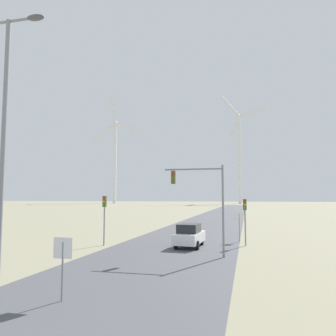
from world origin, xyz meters
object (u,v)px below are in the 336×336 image
streetlamp (4,125)px  traffic_light_post_near_left (104,209)px  traffic_light_post_near_right (245,211)px  stop_sign_far (239,221)px  traffic_light_mast_overhead (202,192)px  stop_sign_near (63,256)px  car_approaching (189,235)px  wind_turbine_left (239,151)px  wind_turbine_far_left (115,155)px

streetlamp → traffic_light_post_near_left: bearing=100.9°
traffic_light_post_near_right → stop_sign_far: bearing=102.7°
stop_sign_far → traffic_light_mast_overhead: (-2.21, -7.94, 2.46)m
streetlamp → stop_sign_near: 5.39m
streetlamp → stop_sign_far: (7.86, 20.04, -4.73)m
streetlamp → car_approaching: 17.50m
streetlamp → traffic_light_post_near_right: size_ratio=2.81×
streetlamp → traffic_light_post_near_left: size_ratio=2.63×
stop_sign_near → car_approaching: size_ratio=0.57×
stop_sign_far → traffic_light_post_near_right: size_ratio=0.70×
stop_sign_far → wind_turbine_left: 179.04m
streetlamp → stop_sign_near: bearing=41.9°
streetlamp → traffic_light_post_near_right: bearing=64.6°
wind_turbine_far_left → streetlamp: bearing=-68.3°
traffic_light_post_near_left → traffic_light_mast_overhead: bearing=-20.0°
streetlamp → traffic_light_post_near_right: streetlamp is taller
traffic_light_post_near_left → wind_turbine_left: size_ratio=0.06×
streetlamp → wind_turbine_far_left: wind_turbine_far_left is taller
wind_turbine_far_left → wind_turbine_left: wind_turbine_far_left is taller
traffic_light_post_near_left → wind_turbine_left: (7.47, 181.16, 29.68)m
traffic_light_post_near_left → car_approaching: 7.31m
traffic_light_post_near_right → wind_turbine_left: wind_turbine_left is taller
wind_turbine_left → stop_sign_near: bearing=-90.9°
stop_sign_far → car_approaching: 5.60m
streetlamp → traffic_light_post_near_right: 19.95m
stop_sign_near → traffic_light_mast_overhead: bearing=69.4°
traffic_light_mast_overhead → car_approaching: 5.45m
wind_turbine_left → stop_sign_far: bearing=-88.9°
streetlamp → wind_turbine_left: 198.16m
traffic_light_post_near_left → wind_turbine_far_left: bearing=112.6°
stop_sign_far → traffic_light_post_near_left: traffic_light_post_near_left is taller
traffic_light_post_near_left → traffic_light_post_near_right: bearing=12.3°
traffic_light_post_near_right → car_approaching: traffic_light_post_near_right is taller
stop_sign_far → wind_turbine_far_left: wind_turbine_far_left is taller
stop_sign_near → stop_sign_far: bearing=71.5°
stop_sign_near → wind_turbine_far_left: size_ratio=0.03×
traffic_light_post_near_left → traffic_light_post_near_right: (11.32, 2.46, -0.18)m
car_approaching → wind_turbine_far_left: 195.98m
stop_sign_near → wind_turbine_far_left: 208.14m
traffic_light_post_near_left → wind_turbine_left: 183.72m
traffic_light_post_near_right → wind_turbine_far_left: wind_turbine_far_left is taller
traffic_light_mast_overhead → wind_turbine_far_left: (-82.14, 179.85, 27.99)m
stop_sign_near → traffic_light_post_near_left: 14.56m
streetlamp → wind_turbine_far_left: (-76.49, 191.95, 25.71)m
stop_sign_near → traffic_light_post_near_left: (-4.58, 13.76, 1.29)m
stop_sign_near → traffic_light_post_near_left: bearing=108.4°
traffic_light_post_near_left → car_approaching: traffic_light_post_near_left is taller
car_approaching → wind_turbine_left: wind_turbine_left is taller
streetlamp → stop_sign_near: size_ratio=4.45×
streetlamp → car_approaching: bearing=75.9°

